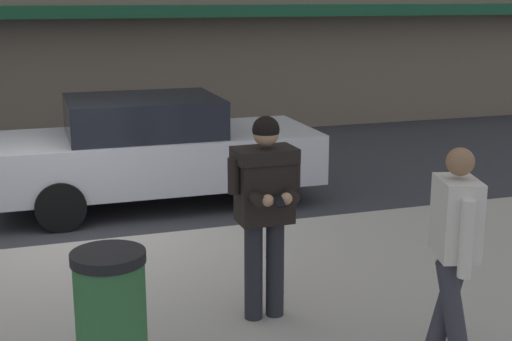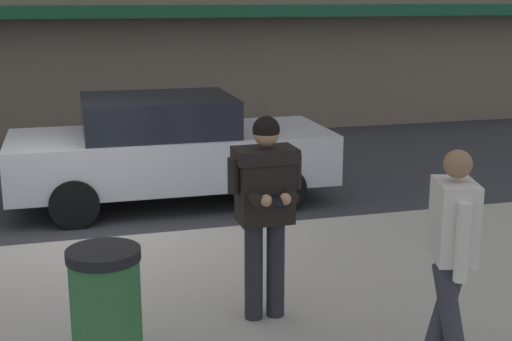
{
  "view_description": "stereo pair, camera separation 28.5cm",
  "coord_description": "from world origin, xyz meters",
  "px_view_note": "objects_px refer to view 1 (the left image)",
  "views": [
    {
      "loc": [
        -0.48,
        -8.26,
        2.91
      ],
      "look_at": [
        1.34,
        -2.78,
        1.49
      ],
      "focal_mm": 50.0,
      "sensor_mm": 36.0,
      "label": 1
    },
    {
      "loc": [
        -0.2,
        -8.34,
        2.91
      ],
      "look_at": [
        1.34,
        -2.78,
        1.49
      ],
      "focal_mm": 50.0,
      "sensor_mm": 36.0,
      "label": 2
    }
  ],
  "objects_px": {
    "pedestrian_in_light_coat": "(454,242)",
    "trash_bin": "(111,314)",
    "parked_sedan_mid": "(154,149)",
    "man_texting_on_phone": "(265,196)"
  },
  "relations": [
    {
      "from": "man_texting_on_phone",
      "to": "pedestrian_in_light_coat",
      "type": "bearing_deg",
      "value": -46.61
    },
    {
      "from": "parked_sedan_mid",
      "to": "trash_bin",
      "type": "height_order",
      "value": "parked_sedan_mid"
    },
    {
      "from": "pedestrian_in_light_coat",
      "to": "trash_bin",
      "type": "height_order",
      "value": "pedestrian_in_light_coat"
    },
    {
      "from": "parked_sedan_mid",
      "to": "pedestrian_in_light_coat",
      "type": "height_order",
      "value": "pedestrian_in_light_coat"
    },
    {
      "from": "trash_bin",
      "to": "parked_sedan_mid",
      "type": "bearing_deg",
      "value": 75.97
    },
    {
      "from": "pedestrian_in_light_coat",
      "to": "parked_sedan_mid",
      "type": "bearing_deg",
      "value": 103.19
    },
    {
      "from": "pedestrian_in_light_coat",
      "to": "trash_bin",
      "type": "distance_m",
      "value": 2.61
    },
    {
      "from": "trash_bin",
      "to": "pedestrian_in_light_coat",
      "type": "bearing_deg",
      "value": -12.97
    },
    {
      "from": "parked_sedan_mid",
      "to": "trash_bin",
      "type": "xyz_separation_m",
      "value": [
        -1.22,
        -4.89,
        -0.16
      ]
    },
    {
      "from": "parked_sedan_mid",
      "to": "trash_bin",
      "type": "relative_size",
      "value": 4.61
    }
  ]
}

